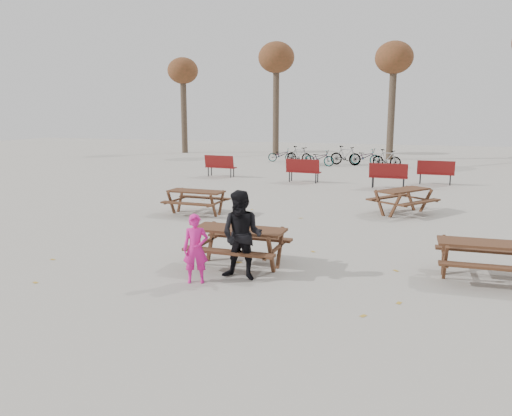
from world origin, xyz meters
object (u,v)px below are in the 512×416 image
(soda_bottle, at_px, (235,227))
(adult, at_px, (242,235))
(main_picnic_table, at_px, (239,238))
(picnic_table_far, at_px, (403,202))
(picnic_table_north, at_px, (196,202))
(child, at_px, (196,249))
(food_tray, at_px, (244,230))
(picnic_table_east, at_px, (484,261))

(soda_bottle, distance_m, adult, 0.63)
(main_picnic_table, relative_size, adult, 1.09)
(main_picnic_table, bearing_deg, picnic_table_far, 66.76)
(picnic_table_north, bearing_deg, child, -62.55)
(soda_bottle, bearing_deg, picnic_table_far, 67.07)
(child, bearing_deg, food_tray, 38.75)
(main_picnic_table, xyz_separation_m, soda_bottle, (-0.03, -0.17, 0.26))
(child, relative_size, picnic_table_north, 0.75)
(main_picnic_table, bearing_deg, child, -109.02)
(adult, bearing_deg, soda_bottle, 124.20)
(food_tray, relative_size, picnic_table_north, 0.11)
(adult, height_order, picnic_table_north, adult)
(soda_bottle, xyz_separation_m, picnic_table_far, (2.82, 6.66, -0.47))
(picnic_table_north, distance_m, picnic_table_far, 6.22)
(adult, distance_m, picnic_table_far, 7.60)
(soda_bottle, xyz_separation_m, picnic_table_north, (-3.04, 4.56, -0.49))
(picnic_table_east, bearing_deg, main_picnic_table, -173.73)
(main_picnic_table, xyz_separation_m, child, (-0.40, -1.15, 0.04))
(main_picnic_table, height_order, adult, adult)
(picnic_table_east, distance_m, picnic_table_far, 6.05)
(main_picnic_table, height_order, picnic_table_east, main_picnic_table)
(child, relative_size, picnic_table_east, 0.76)
(adult, xyz_separation_m, picnic_table_east, (4.20, 1.38, -0.47))
(soda_bottle, xyz_separation_m, child, (-0.36, -0.97, -0.22))
(soda_bottle, height_order, picnic_table_east, soda_bottle)
(picnic_table_east, relative_size, picnic_table_north, 0.99)
(adult, relative_size, picnic_table_north, 0.99)
(food_tray, height_order, picnic_table_north, food_tray)
(picnic_table_east, bearing_deg, child, -161.88)
(child, bearing_deg, picnic_table_far, 45.51)
(main_picnic_table, relative_size, picnic_table_east, 1.09)
(soda_bottle, bearing_deg, picnic_table_north, 123.68)
(main_picnic_table, distance_m, food_tray, 0.31)
(soda_bottle, relative_size, picnic_table_east, 0.10)
(food_tray, relative_size, soda_bottle, 1.06)
(food_tray, distance_m, picnic_table_east, 4.46)
(child, bearing_deg, picnic_table_east, -1.42)
(child, distance_m, picnic_table_east, 5.25)
(picnic_table_far, bearing_deg, food_tray, -166.77)
(main_picnic_table, relative_size, soda_bottle, 10.59)
(soda_bottle, xyz_separation_m, adult, (0.35, -0.52, -0.02))
(picnic_table_north, bearing_deg, main_picnic_table, -53.35)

